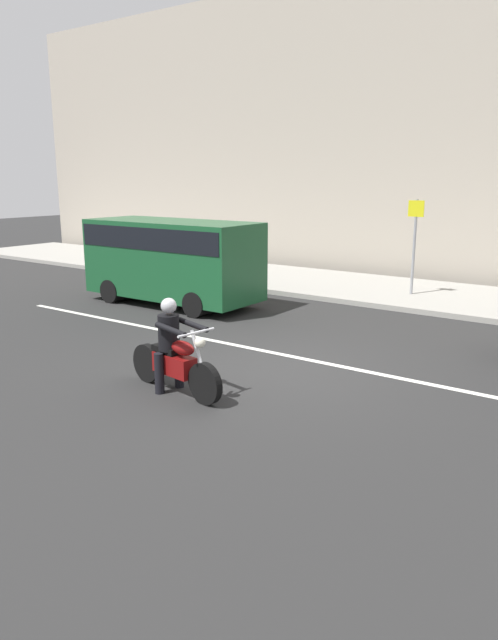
% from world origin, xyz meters
% --- Properties ---
extents(ground_plane, '(80.00, 80.00, 0.00)m').
position_xyz_m(ground_plane, '(0.00, 0.00, 0.00)').
color(ground_plane, '#262626').
extents(sidewalk_slab, '(40.00, 4.40, 0.14)m').
position_xyz_m(sidewalk_slab, '(0.00, 8.00, 0.07)').
color(sidewalk_slab, '#99968E').
rests_on(sidewalk_slab, ground_plane).
extents(building_facade, '(40.00, 1.40, 9.93)m').
position_xyz_m(building_facade, '(0.00, 11.40, 4.97)').
color(building_facade, '#A89E8E').
rests_on(building_facade, ground_plane).
extents(lane_marking_stripe, '(18.00, 0.14, 0.01)m').
position_xyz_m(lane_marking_stripe, '(0.87, 0.90, 0.00)').
color(lane_marking_stripe, silver).
rests_on(lane_marking_stripe, ground_plane).
extents(motorcycle_with_rider_black_leather, '(2.10, 0.74, 1.53)m').
position_xyz_m(motorcycle_with_rider_black_leather, '(-0.68, -1.83, 0.63)').
color(motorcycle_with_rider_black_leather, black).
rests_on(motorcycle_with_rider_black_leather, ground_plane).
extents(parked_van_forest_green, '(4.86, 1.96, 2.24)m').
position_xyz_m(parked_van_forest_green, '(-5.31, 3.17, 1.30)').
color(parked_van_forest_green, '#164C28').
rests_on(parked_van_forest_green, ground_plane).
extents(street_sign_post, '(0.44, 0.08, 2.63)m').
position_xyz_m(street_sign_post, '(-0.32, 7.59, 1.73)').
color(street_sign_post, gray).
rests_on(street_sign_post, sidewalk_slab).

